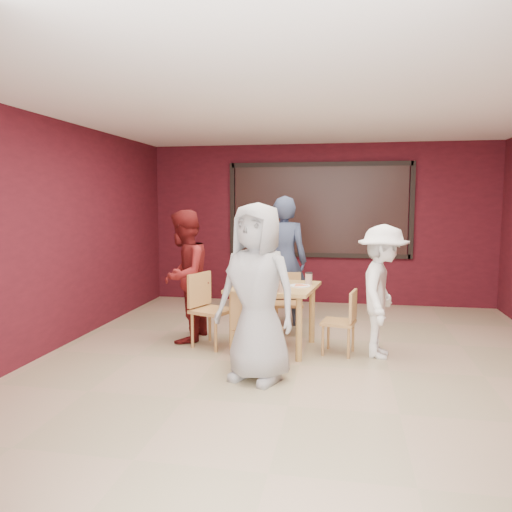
% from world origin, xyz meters
% --- Properties ---
extents(floor, '(7.00, 7.00, 0.00)m').
position_xyz_m(floor, '(0.00, 0.00, 0.00)').
color(floor, tan).
rests_on(floor, ground).
extents(window_blinds, '(3.00, 0.02, 1.50)m').
position_xyz_m(window_blinds, '(0.00, 3.45, 1.65)').
color(window_blinds, black).
extents(dining_table, '(1.10, 1.10, 0.94)m').
position_xyz_m(dining_table, '(-0.38, 0.58, 0.69)').
color(dining_table, tan).
rests_on(dining_table, floor).
extents(chair_front, '(0.53, 0.53, 0.86)m').
position_xyz_m(chair_front, '(-0.47, -0.27, 0.49)').
color(chair_front, '#B48046').
rests_on(chair_front, floor).
extents(chair_back, '(0.47, 0.47, 0.82)m').
position_xyz_m(chair_back, '(-0.31, 1.41, 0.46)').
color(chair_back, '#B48046').
rests_on(chair_back, floor).
extents(chair_left, '(0.57, 0.57, 0.91)m').
position_xyz_m(chair_left, '(-1.22, 0.56, 0.52)').
color(chair_left, '#B48046').
rests_on(chair_left, floor).
extents(chair_right, '(0.43, 0.43, 0.77)m').
position_xyz_m(chair_right, '(0.47, 0.49, 0.44)').
color(chair_right, '#B48046').
rests_on(chair_right, floor).
extents(diner_front, '(1.02, 0.84, 1.80)m').
position_xyz_m(diner_front, '(-0.39, -0.51, 0.90)').
color(diner_front, '#A4A4A4').
rests_on(diner_front, floor).
extents(diner_back, '(0.69, 0.46, 1.88)m').
position_xyz_m(diner_back, '(-0.41, 1.81, 0.94)').
color(diner_back, '#313B57').
rests_on(diner_back, floor).
extents(diner_left, '(0.68, 0.85, 1.70)m').
position_xyz_m(diner_left, '(-1.57, 0.73, 0.85)').
color(diner_left, '#5E1212').
rests_on(diner_left, floor).
extents(diner_right, '(0.72, 1.07, 1.54)m').
position_xyz_m(diner_right, '(0.90, 0.50, 0.77)').
color(diner_right, white).
rests_on(diner_right, floor).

